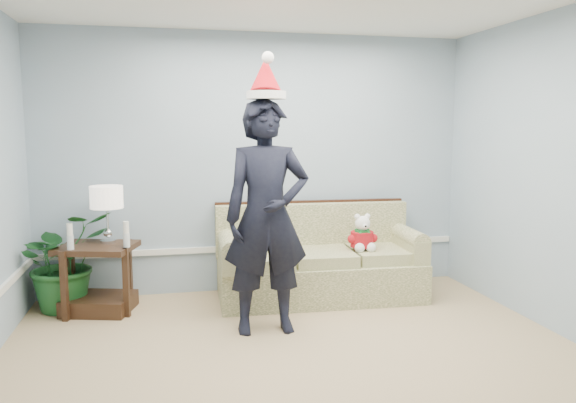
{
  "coord_description": "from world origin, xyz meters",
  "views": [
    {
      "loc": [
        -0.95,
        -3.34,
        1.73
      ],
      "look_at": [
        0.13,
        1.55,
        1.06
      ],
      "focal_mm": 35.0,
      "sensor_mm": 36.0,
      "label": 1
    }
  ],
  "objects_px": {
    "man": "(267,217)",
    "teddy_bear": "(362,237)",
    "sofa": "(318,264)",
    "side_table": "(99,286)",
    "houseplant": "(64,261)",
    "table_lamp": "(107,200)"
  },
  "relations": [
    {
      "from": "man",
      "to": "teddy_bear",
      "type": "distance_m",
      "value": 1.34
    },
    {
      "from": "sofa",
      "to": "teddy_bear",
      "type": "bearing_deg",
      "value": -19.85
    },
    {
      "from": "man",
      "to": "teddy_bear",
      "type": "bearing_deg",
      "value": 32.26
    },
    {
      "from": "sofa",
      "to": "side_table",
      "type": "relative_size",
      "value": 2.62
    },
    {
      "from": "side_table",
      "to": "houseplant",
      "type": "relative_size",
      "value": 0.84
    },
    {
      "from": "houseplant",
      "to": "teddy_bear",
      "type": "bearing_deg",
      "value": -5.7
    },
    {
      "from": "houseplant",
      "to": "man",
      "type": "height_order",
      "value": "man"
    },
    {
      "from": "side_table",
      "to": "houseplant",
      "type": "xyz_separation_m",
      "value": [
        -0.32,
        0.14,
        0.22
      ]
    },
    {
      "from": "teddy_bear",
      "to": "houseplant",
      "type": "bearing_deg",
      "value": 174.31
    },
    {
      "from": "teddy_bear",
      "to": "man",
      "type": "bearing_deg",
      "value": -148.0
    },
    {
      "from": "table_lamp",
      "to": "man",
      "type": "height_order",
      "value": "man"
    },
    {
      "from": "houseplant",
      "to": "teddy_bear",
      "type": "distance_m",
      "value": 2.9
    },
    {
      "from": "table_lamp",
      "to": "teddy_bear",
      "type": "height_order",
      "value": "table_lamp"
    },
    {
      "from": "teddy_bear",
      "to": "side_table",
      "type": "bearing_deg",
      "value": 176.82
    },
    {
      "from": "sofa",
      "to": "houseplant",
      "type": "height_order",
      "value": "sofa"
    },
    {
      "from": "sofa",
      "to": "teddy_bear",
      "type": "xyz_separation_m",
      "value": [
        0.41,
        -0.17,
        0.3
      ]
    },
    {
      "from": "table_lamp",
      "to": "teddy_bear",
      "type": "bearing_deg",
      "value": -4.98
    },
    {
      "from": "sofa",
      "to": "houseplant",
      "type": "relative_size",
      "value": 2.2
    },
    {
      "from": "houseplant",
      "to": "man",
      "type": "distance_m",
      "value": 2.09
    },
    {
      "from": "man",
      "to": "table_lamp",
      "type": "bearing_deg",
      "value": 146.87
    },
    {
      "from": "houseplant",
      "to": "teddy_bear",
      "type": "xyz_separation_m",
      "value": [
        2.88,
        -0.29,
        0.17
      ]
    },
    {
      "from": "sofa",
      "to": "table_lamp",
      "type": "distance_m",
      "value": 2.18
    }
  ]
}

